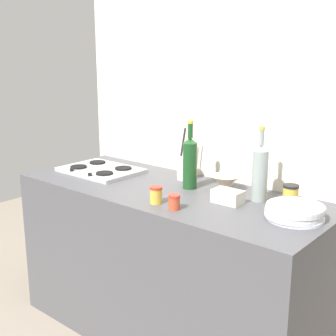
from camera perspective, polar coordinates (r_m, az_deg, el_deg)
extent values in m
plane|color=gray|center=(2.91, 0.00, -19.82)|extent=(6.00, 6.00, 0.00)
cube|color=#4C4C51|center=(2.69, 0.00, -11.86)|extent=(1.80, 0.70, 0.90)
cube|color=beige|center=(2.76, 5.10, 3.62)|extent=(1.90, 0.06, 2.25)
cube|color=#B2B2B7|center=(2.90, -8.33, -0.27)|extent=(0.48, 0.35, 0.02)
cylinder|color=black|center=(2.94, -11.05, 0.14)|extent=(0.10, 0.10, 0.01)
cylinder|color=black|center=(2.76, -7.90, -0.64)|extent=(0.10, 0.10, 0.01)
cylinder|color=black|center=(3.04, -8.75, 0.70)|extent=(0.10, 0.10, 0.01)
cylinder|color=black|center=(2.87, -5.58, -0.03)|extent=(0.10, 0.10, 0.01)
cylinder|color=black|center=(2.86, -11.86, -0.22)|extent=(0.02, 0.02, 0.02)
cylinder|color=black|center=(2.74, -9.68, -0.79)|extent=(0.02, 0.02, 0.02)
cylinder|color=white|center=(2.16, 15.49, -5.96)|extent=(0.26, 0.26, 0.01)
cylinder|color=white|center=(2.15, 15.34, -5.64)|extent=(0.26, 0.26, 0.01)
cylinder|color=white|center=(2.15, 15.37, -5.29)|extent=(0.26, 0.26, 0.01)
cylinder|color=white|center=(2.14, 15.47, -4.98)|extent=(0.26, 0.26, 0.01)
cylinder|color=white|center=(2.14, 15.55, -4.64)|extent=(0.26, 0.26, 0.01)
cylinder|color=#19471E|center=(2.51, 2.73, 0.28)|extent=(0.08, 0.08, 0.25)
cone|color=#19471E|center=(2.48, 2.77, 3.43)|extent=(0.08, 0.08, 0.03)
cylinder|color=#19471E|center=(2.47, 2.79, 4.63)|extent=(0.03, 0.03, 0.08)
cylinder|color=gold|center=(2.47, 2.80, 5.72)|extent=(0.03, 0.03, 0.02)
cylinder|color=gray|center=(2.34, 11.32, -0.97)|extent=(0.08, 0.08, 0.26)
cone|color=gray|center=(2.31, 11.49, 2.45)|extent=(0.08, 0.08, 0.03)
cylinder|color=gray|center=(2.30, 11.56, 3.72)|extent=(0.02, 0.02, 0.08)
cylinder|color=gold|center=(2.29, 11.61, 4.86)|extent=(0.03, 0.03, 0.02)
cylinder|color=beige|center=(2.53, 7.09, -2.60)|extent=(0.07, 0.07, 0.01)
cone|color=beige|center=(2.52, 7.12, -1.73)|extent=(0.16, 0.16, 0.07)
cube|color=silver|center=(2.31, 7.43, -3.53)|extent=(0.15, 0.09, 0.07)
cylinder|color=silver|center=(2.70, 2.08, 0.00)|extent=(0.09, 0.09, 0.14)
cylinder|color=#997247|center=(2.67, 2.28, 2.33)|extent=(0.04, 0.05, 0.25)
cylinder|color=#262626|center=(2.69, 1.77, 2.40)|extent=(0.04, 0.03, 0.25)
cylinder|color=gold|center=(2.38, 14.97, -3.22)|extent=(0.08, 0.08, 0.08)
cylinder|color=black|center=(2.37, 15.04, -2.19)|extent=(0.08, 0.08, 0.01)
cylinder|color=gold|center=(2.28, -1.49, -3.52)|extent=(0.06, 0.06, 0.07)
cylinder|color=red|center=(2.27, -1.50, -2.47)|extent=(0.06, 0.06, 0.01)
cylinder|color=#C64C2D|center=(2.20, 0.78, -4.40)|extent=(0.06, 0.06, 0.06)
cylinder|color=red|center=(2.19, 0.78, -3.50)|extent=(0.06, 0.06, 0.01)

